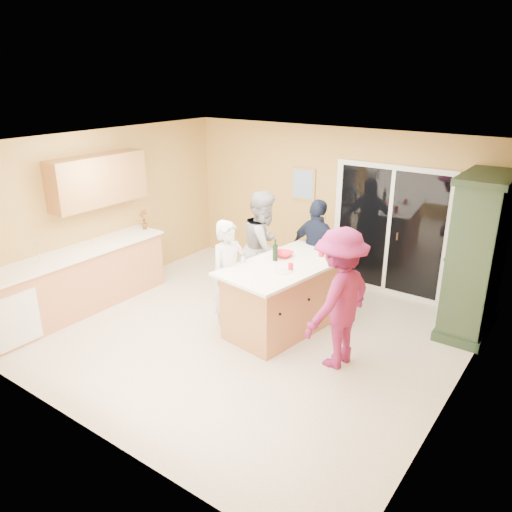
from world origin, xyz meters
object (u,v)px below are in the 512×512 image
Objects in this scene: woman_white at (229,277)px; woman_grey at (264,248)px; kitchen_island at (284,299)px; woman_magenta at (339,299)px; woman_navy at (317,253)px; green_hutch at (477,258)px.

woman_grey is at bearing 19.60° from woman_white.
woman_magenta reaches higher than kitchen_island.
kitchen_island is at bearing -41.46° from woman_white.
woman_navy is at bearing 101.26° from kitchen_island.
kitchen_island is 2.64m from green_hutch.
woman_grey is at bearing -111.48° from woman_magenta.
woman_white is 1.62m from woman_magenta.
woman_white is 1.05m from woman_grey.
woman_grey reaches higher than woman_magenta.
green_hutch reaches higher than woman_grey.
green_hutch is at bearing 155.70° from woman_magenta.
woman_grey is (-0.14, 1.04, 0.09)m from woman_white.
kitchen_island is 1.20× the size of woman_navy.
woman_white is (-0.61, -0.45, 0.34)m from kitchen_island.
woman_grey reaches higher than woman_white.
woman_magenta reaches higher than woman_navy.
woman_white is at bearing -80.05° from woman_magenta.
woman_white is (-2.73, -1.89, -0.29)m from green_hutch.
woman_grey is at bearing 149.95° from kitchen_island.
kitchen_island is 1.12× the size of woman_grey.
woman_magenta reaches higher than woman_white.
woman_magenta is (1.76, -0.96, -0.01)m from woman_grey.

